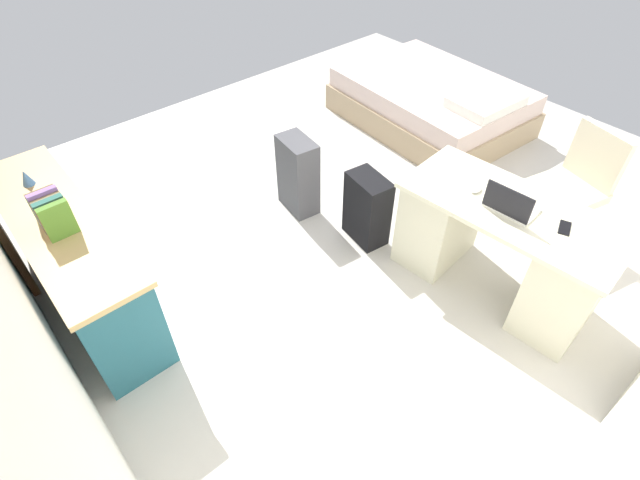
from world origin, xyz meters
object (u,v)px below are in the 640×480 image
object	(u,v)px
office_chair	(570,193)
suitcase_spare_grey	(298,175)
desk	(500,247)
cell_phone_near_laptop	(565,228)
suitcase_black	(367,209)
credenza	(76,262)
bed	(431,102)
computer_mouse	(476,189)
figurine_small	(26,178)
laptop	(510,205)

from	to	relation	value
office_chair	suitcase_spare_grey	xyz separation A→B (m)	(1.67, 1.39, -0.08)
desk	cell_phone_near_laptop	world-z (taller)	cell_phone_near_laptop
suitcase_black	cell_phone_near_laptop	xyz separation A→B (m)	(-1.30, -0.38, 0.46)
desk	suitcase_black	size ratio (longest dim) A/B	2.53
desk	cell_phone_near_laptop	size ratio (longest dim) A/B	10.98
credenza	suitcase_black	distance (m)	2.15
credenza	bed	xyz separation A→B (m)	(0.03, -3.83, -0.15)
suitcase_spare_grey	computer_mouse	world-z (taller)	computer_mouse
office_chair	figurine_small	world-z (taller)	office_chair
credenza	laptop	size ratio (longest dim) A/B	5.48
suitcase_spare_grey	bed	bearing A→B (deg)	-77.00
office_chair	suitcase_black	bearing A→B (deg)	50.63
office_chair	figurine_small	bearing A→B (deg)	54.36
suitcase_spare_grey	office_chair	bearing A→B (deg)	-132.61
desk	office_chair	distance (m)	0.90
office_chair	laptop	size ratio (longest dim) A/B	2.86
suitcase_spare_grey	cell_phone_near_laptop	world-z (taller)	cell_phone_near_laptop
computer_mouse	figurine_small	bearing A→B (deg)	43.20
desk	suitcase_black	bearing A→B (deg)	18.22
suitcase_black	suitcase_spare_grey	xyz separation A→B (m)	(0.66, 0.17, 0.04)
bed	suitcase_spare_grey	xyz separation A→B (m)	(-0.19, 2.01, 0.10)
bed	office_chair	bearing A→B (deg)	161.51
computer_mouse	office_chair	bearing A→B (deg)	-111.94
suitcase_black	cell_phone_near_laptop	size ratio (longest dim) A/B	4.35
bed	credenza	bearing A→B (deg)	90.46
office_chair	bed	bearing A→B (deg)	-18.49
cell_phone_near_laptop	figurine_small	world-z (taller)	figurine_small
credenza	suitcase_spare_grey	world-z (taller)	credenza
bed	cell_phone_near_laptop	size ratio (longest dim) A/B	14.63
office_chair	suitcase_spare_grey	distance (m)	2.17
office_chair	cell_phone_near_laptop	xyz separation A→B (m)	(-0.30, 0.85, 0.34)
credenza	cell_phone_near_laptop	world-z (taller)	credenza
laptop	computer_mouse	bearing A→B (deg)	-3.93
bed	laptop	distance (m)	2.49
desk	suitcase_spare_grey	distance (m)	1.72
desk	cell_phone_near_laptop	bearing A→B (deg)	-170.75
suitcase_black	laptop	xyz separation A→B (m)	(-0.98, -0.26, 0.51)
suitcase_black	figurine_small	size ratio (longest dim) A/B	5.37
office_chair	credenza	size ratio (longest dim) A/B	0.52
laptop	cell_phone_near_laptop	bearing A→B (deg)	-159.82
laptop	suitcase_black	bearing A→B (deg)	14.69
suitcase_black	laptop	distance (m)	1.13
office_chair	laptop	world-z (taller)	laptop
office_chair	suitcase_spare_grey	world-z (taller)	office_chair
suitcase_spare_grey	desk	bearing A→B (deg)	-155.85
credenza	computer_mouse	bearing A→B (deg)	-124.39
desk	figurine_small	distance (m)	3.27
suitcase_black	figurine_small	world-z (taller)	figurine_small
bed	cell_phone_near_laptop	bearing A→B (deg)	145.72
office_chair	computer_mouse	bearing A→B (deg)	73.15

